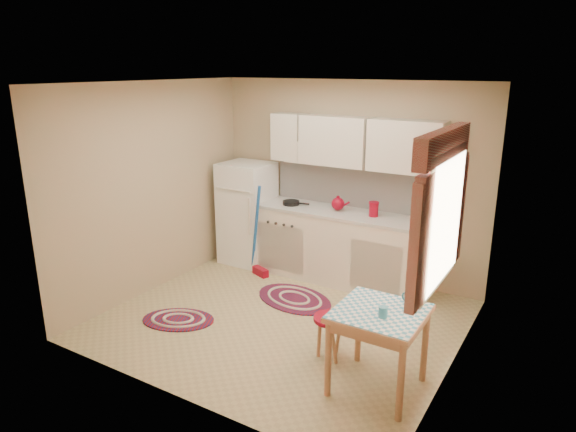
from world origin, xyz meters
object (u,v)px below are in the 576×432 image
at_px(fridge, 247,213).
at_px(base_cabinets, 335,247).
at_px(table, 378,350).
at_px(stool, 331,337).

height_order(fridge, base_cabinets, fridge).
relative_size(fridge, base_cabinets, 0.62).
xyz_separation_m(fridge, table, (2.67, -1.87, -0.34)).
height_order(base_cabinets, stool, base_cabinets).
xyz_separation_m(table, stool, (-0.55, 0.22, -0.15)).
xyz_separation_m(base_cabinets, table, (1.35, -1.92, -0.08)).
bearing_deg(stool, base_cabinets, 115.23).
distance_m(base_cabinets, table, 2.35).
height_order(fridge, stool, fridge).
height_order(base_cabinets, table, base_cabinets).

